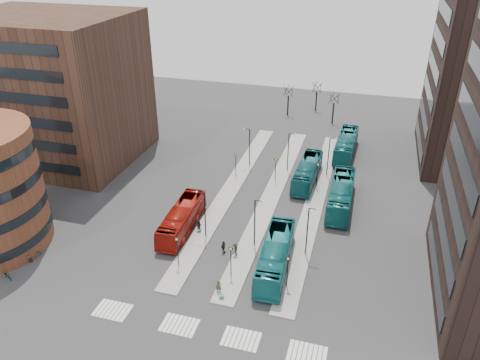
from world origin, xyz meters
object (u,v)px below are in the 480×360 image
(suitcase, at_px, (222,297))
(teal_bus_d, at_px, (346,145))
(teal_bus_c, at_px, (341,195))
(bicycle_far, at_px, (33,252))
(red_bus, at_px, (182,219))
(commuter_c, at_px, (235,250))
(bicycle_mid, at_px, (26,258))
(bicycle_near, at_px, (7,276))
(teal_bus_a, at_px, (275,256))
(traveller, at_px, (219,286))
(teal_bus_b, at_px, (307,172))
(commuter_b, at_px, (223,247))
(commuter_a, at_px, (199,226))

(suitcase, distance_m, teal_bus_d, 39.21)
(teal_bus_c, bearing_deg, bicycle_far, -147.90)
(red_bus, distance_m, commuter_c, 8.47)
(bicycle_mid, bearing_deg, bicycle_near, 179.05)
(suitcase, xyz_separation_m, teal_bus_c, (9.60, 21.46, 1.45))
(teal_bus_a, relative_size, traveller, 7.46)
(teal_bus_b, xyz_separation_m, traveller, (-4.89, -26.07, -0.79))
(teal_bus_b, xyz_separation_m, bicycle_near, (-27.03, -30.24, -1.18))
(teal_bus_b, xyz_separation_m, commuter_b, (-6.48, -19.58, -0.80))
(traveller, height_order, commuter_a, traveller)
(red_bus, bearing_deg, bicycle_near, -138.03)
(teal_bus_b, bearing_deg, teal_bus_d, 69.75)
(teal_bus_c, bearing_deg, bicycle_near, -142.95)
(traveller, height_order, bicycle_far, traveller)
(teal_bus_a, xyz_separation_m, commuter_b, (-6.24, 1.10, -0.88))
(bicycle_near, relative_size, bicycle_far, 0.88)
(red_bus, height_order, commuter_b, red_bus)
(teal_bus_b, relative_size, bicycle_near, 7.42)
(commuter_a, relative_size, bicycle_far, 0.90)
(teal_bus_d, bearing_deg, commuter_c, -105.16)
(red_bus, bearing_deg, teal_bus_c, 29.39)
(teal_bus_d, height_order, bicycle_near, teal_bus_d)
(suitcase, relative_size, red_bus, 0.05)
(red_bus, xyz_separation_m, bicycle_near, (-14.25, -13.75, -1.15))
(suitcase, distance_m, teal_bus_b, 27.30)
(teal_bus_d, bearing_deg, teal_bus_a, -96.57)
(teal_bus_a, xyz_separation_m, teal_bus_b, (0.24, 20.68, -0.08))
(suitcase, distance_m, teal_bus_c, 23.56)
(traveller, distance_m, bicycle_mid, 22.18)
(red_bus, xyz_separation_m, bicycle_far, (-14.25, -9.57, -1.10))
(commuter_a, distance_m, bicycle_far, 19.02)
(teal_bus_d, distance_m, bicycle_mid, 49.78)
(teal_bus_b, bearing_deg, bicycle_near, -129.94)
(teal_bus_b, distance_m, commuter_a, 19.56)
(teal_bus_c, relative_size, commuter_c, 7.40)
(red_bus, xyz_separation_m, commuter_c, (7.77, -3.29, -0.72))
(teal_bus_b, bearing_deg, commuter_c, -102.37)
(teal_bus_a, bearing_deg, commuter_b, 166.90)
(commuter_b, distance_m, bicycle_far, 21.56)
(teal_bus_a, height_order, traveller, teal_bus_a)
(teal_bus_c, bearing_deg, traveller, -116.72)
(bicycle_far, bearing_deg, red_bus, -72.95)
(bicycle_mid, bearing_deg, teal_bus_c, -57.03)
(teal_bus_b, height_order, bicycle_far, teal_bus_b)
(teal_bus_b, relative_size, commuter_b, 7.25)
(teal_bus_d, height_order, bicycle_far, teal_bus_d)
(bicycle_near, relative_size, bicycle_mid, 0.95)
(suitcase, distance_m, commuter_c, 7.19)
(teal_bus_c, relative_size, bicycle_mid, 7.61)
(commuter_c, height_order, bicycle_far, commuter_c)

